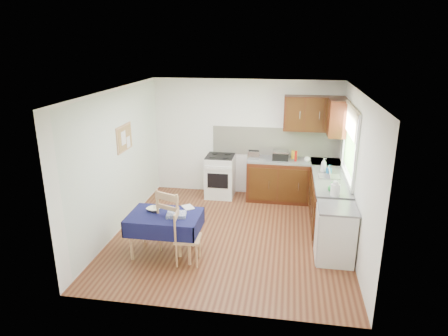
% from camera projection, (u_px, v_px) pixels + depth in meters
% --- Properties ---
extents(floor, '(4.20, 4.20, 0.00)m').
position_uv_depth(floor, '(231.00, 235.00, 7.01)').
color(floor, '#502515').
rests_on(floor, ground).
extents(ceiling, '(4.00, 4.20, 0.02)m').
position_uv_depth(ceiling, '(232.00, 91.00, 6.24)').
color(ceiling, silver).
rests_on(ceiling, wall_back).
extents(wall_back, '(4.00, 0.02, 2.50)m').
position_uv_depth(wall_back, '(245.00, 138.00, 8.60)').
color(wall_back, white).
rests_on(wall_back, ground).
extents(wall_front, '(4.00, 0.02, 2.50)m').
position_uv_depth(wall_front, '(205.00, 221.00, 4.65)').
color(wall_front, white).
rests_on(wall_front, ground).
extents(wall_left, '(0.02, 4.20, 2.50)m').
position_uv_depth(wall_left, '(117.00, 162.00, 6.93)').
color(wall_left, white).
rests_on(wall_left, ground).
extents(wall_right, '(0.02, 4.20, 2.50)m').
position_uv_depth(wall_right, '(356.00, 173.00, 6.31)').
color(wall_right, white).
rests_on(wall_right, ground).
extents(base_cabinets, '(1.90, 2.30, 0.86)m').
position_uv_depth(base_cabinets, '(308.00, 191.00, 7.84)').
color(base_cabinets, black).
rests_on(base_cabinets, ground).
extents(worktop_back, '(1.90, 0.60, 0.04)m').
position_uv_depth(worktop_back, '(294.00, 161.00, 8.26)').
color(worktop_back, slate).
rests_on(worktop_back, base_cabinets).
extents(worktop_right, '(0.60, 1.70, 0.04)m').
position_uv_depth(worktop_right, '(331.00, 181.00, 7.08)').
color(worktop_right, slate).
rests_on(worktop_right, base_cabinets).
extents(worktop_corner, '(0.60, 0.60, 0.04)m').
position_uv_depth(worktop_corner, '(326.00, 162.00, 8.16)').
color(worktop_corner, slate).
rests_on(worktop_corner, base_cabinets).
extents(splashback, '(2.70, 0.02, 0.60)m').
position_uv_depth(splashback, '(276.00, 142.00, 8.50)').
color(splashback, '#F4E9CF').
rests_on(splashback, wall_back).
extents(upper_cabinets, '(1.20, 0.85, 0.70)m').
position_uv_depth(upper_cabinets, '(321.00, 115.00, 7.89)').
color(upper_cabinets, black).
rests_on(upper_cabinets, wall_back).
extents(stove, '(0.60, 0.61, 0.92)m').
position_uv_depth(stove, '(220.00, 176.00, 8.63)').
color(stove, white).
rests_on(stove, ground).
extents(window, '(0.04, 1.48, 1.26)m').
position_uv_depth(window, '(351.00, 139.00, 6.85)').
color(window, '#325925').
rests_on(window, wall_right).
extents(fridge, '(0.58, 0.60, 0.89)m').
position_uv_depth(fridge, '(336.00, 234.00, 6.09)').
color(fridge, white).
rests_on(fridge, ground).
extents(corkboard, '(0.04, 0.62, 0.47)m').
position_uv_depth(corkboard, '(124.00, 138.00, 7.10)').
color(corkboard, tan).
rests_on(corkboard, wall_left).
extents(dining_table, '(1.12, 0.76, 0.67)m').
position_uv_depth(dining_table, '(165.00, 221.00, 6.25)').
color(dining_table, '#0F133F').
rests_on(dining_table, ground).
extents(chair_far, '(0.61, 0.61, 1.06)m').
position_uv_depth(chair_far, '(174.00, 219.00, 6.33)').
color(chair_far, tan).
rests_on(chair_far, ground).
extents(chair_near, '(0.41, 0.41, 0.85)m').
position_uv_depth(chair_near, '(185.00, 236.00, 6.02)').
color(chair_near, tan).
rests_on(chair_near, ground).
extents(toaster, '(0.25, 0.15, 0.19)m').
position_uv_depth(toaster, '(254.00, 155.00, 8.30)').
color(toaster, '#ACACB1').
rests_on(toaster, worktop_back).
extents(sandwich_press, '(0.33, 0.28, 0.19)m').
position_uv_depth(sandwich_press, '(281.00, 155.00, 8.24)').
color(sandwich_press, black).
rests_on(sandwich_press, worktop_back).
extents(sauce_bottle, '(0.05, 0.05, 0.21)m').
position_uv_depth(sauce_bottle, '(296.00, 156.00, 8.13)').
color(sauce_bottle, '#BA130E').
rests_on(sauce_bottle, worktop_back).
extents(yellow_packet, '(0.14, 0.12, 0.16)m').
position_uv_depth(yellow_packet, '(294.00, 155.00, 8.32)').
color(yellow_packet, gold).
rests_on(yellow_packet, worktop_back).
extents(dish_rack, '(0.37, 0.28, 0.18)m').
position_uv_depth(dish_rack, '(329.00, 176.00, 7.21)').
color(dish_rack, gray).
rests_on(dish_rack, worktop_right).
extents(kettle, '(0.15, 0.15, 0.25)m').
position_uv_depth(kettle, '(335.00, 189.00, 6.34)').
color(kettle, white).
rests_on(kettle, worktop_right).
extents(cup, '(0.12, 0.12, 0.09)m').
position_uv_depth(cup, '(307.00, 160.00, 8.11)').
color(cup, white).
rests_on(cup, worktop_back).
extents(soap_bottle_a, '(0.15, 0.15, 0.27)m').
position_uv_depth(soap_bottle_a, '(324.00, 165.00, 7.45)').
color(soap_bottle_a, white).
rests_on(soap_bottle_a, worktop_right).
extents(soap_bottle_b, '(0.10, 0.10, 0.17)m').
position_uv_depth(soap_bottle_b, '(329.00, 169.00, 7.37)').
color(soap_bottle_b, '#1E6FB0').
rests_on(soap_bottle_b, worktop_right).
extents(soap_bottle_c, '(0.13, 0.13, 0.15)m').
position_uv_depth(soap_bottle_c, '(332.00, 187.00, 6.52)').
color(soap_bottle_c, '#25893A').
rests_on(soap_bottle_c, worktop_right).
extents(plate_bowl, '(0.27, 0.27, 0.05)m').
position_uv_depth(plate_bowl, '(154.00, 209.00, 6.34)').
color(plate_bowl, beige).
rests_on(plate_bowl, dining_table).
extents(book, '(0.26, 0.27, 0.02)m').
position_uv_depth(book, '(183.00, 208.00, 6.42)').
color(book, white).
rests_on(book, dining_table).
extents(spice_jar, '(0.05, 0.05, 0.09)m').
position_uv_depth(spice_jar, '(170.00, 209.00, 6.29)').
color(spice_jar, green).
rests_on(spice_jar, dining_table).
extents(tea_towel, '(0.33, 0.27, 0.05)m').
position_uv_depth(tea_towel, '(176.00, 215.00, 6.14)').
color(tea_towel, navy).
rests_on(tea_towel, dining_table).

